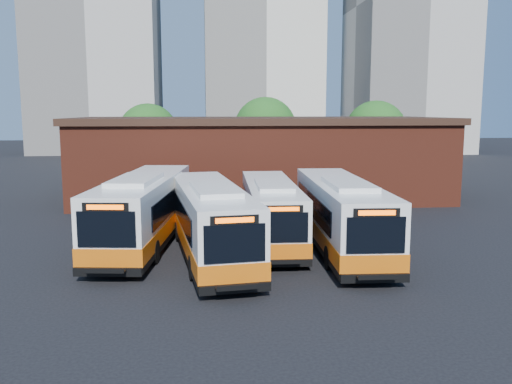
{
  "coord_description": "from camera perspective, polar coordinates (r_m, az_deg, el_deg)",
  "views": [
    {
      "loc": [
        -4.51,
        -23.08,
        6.93
      ],
      "look_at": [
        -1.83,
        4.59,
        2.74
      ],
      "focal_mm": 38.0,
      "sensor_mm": 36.0,
      "label": 1
    }
  ],
  "objects": [
    {
      "name": "tree_mid",
      "position": [
        57.48,
        0.98,
        6.72
      ],
      "size": [
        6.56,
        6.56,
        8.36
      ],
      "color": "#382314",
      "rests_on": "ground"
    },
    {
      "name": "tree_west",
      "position": [
        55.4,
        -11.28,
        6.04
      ],
      "size": [
        6.0,
        6.0,
        7.65
      ],
      "color": "#382314",
      "rests_on": "ground"
    },
    {
      "name": "tower_right",
      "position": [
        98.94,
        15.81,
        18.39
      ],
      "size": [
        18.0,
        18.0,
        49.2
      ],
      "color": "#B0ABA2",
      "rests_on": "ground"
    },
    {
      "name": "bus_mideast",
      "position": [
        28.93,
        1.56,
        -2.24
      ],
      "size": [
        2.87,
        12.27,
        3.32
      ],
      "rotation": [
        0.0,
        0.0,
        -0.03
      ],
      "color": "white",
      "rests_on": "ground"
    },
    {
      "name": "bus_west",
      "position": [
        28.76,
        -11.69,
        -2.11
      ],
      "size": [
        4.4,
        13.86,
        3.72
      ],
      "rotation": [
        0.0,
        0.0,
        -0.12
      ],
      "color": "white",
      "rests_on": "ground"
    },
    {
      "name": "ground",
      "position": [
        24.51,
        5.35,
        -7.9
      ],
      "size": [
        220.0,
        220.0,
        0.0
      ],
      "primitive_type": "plane",
      "color": "black"
    },
    {
      "name": "tree_east",
      "position": [
        56.88,
        12.48,
        6.25
      ],
      "size": [
        6.24,
        6.24,
        7.96
      ],
      "color": "#382314",
      "rests_on": "ground"
    },
    {
      "name": "depot_building",
      "position": [
        43.47,
        0.45,
        3.72
      ],
      "size": [
        28.6,
        12.6,
        6.4
      ],
      "color": "maroon",
      "rests_on": "ground"
    },
    {
      "name": "transit_worker",
      "position": [
        23.01,
        11.1,
        -6.86
      ],
      "size": [
        0.5,
        0.69,
        1.75
      ],
      "primitive_type": "imported",
      "rotation": [
        0.0,
        0.0,
        1.71
      ],
      "color": "black",
      "rests_on": "ground"
    },
    {
      "name": "bus_midwest",
      "position": [
        25.92,
        -4.83,
        -3.27
      ],
      "size": [
        4.34,
        13.36,
        3.59
      ],
      "rotation": [
        0.0,
        0.0,
        0.13
      ],
      "color": "white",
      "rests_on": "ground"
    },
    {
      "name": "bus_east",
      "position": [
        27.57,
        8.91,
        -2.58
      ],
      "size": [
        3.29,
        13.44,
        3.63
      ],
      "rotation": [
        0.0,
        0.0,
        -0.04
      ],
      "color": "white",
      "rests_on": "ground"
    }
  ]
}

